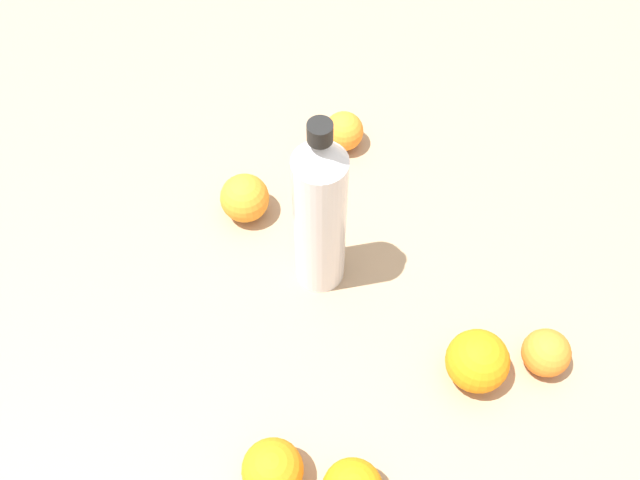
# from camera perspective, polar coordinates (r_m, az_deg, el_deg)

# --- Properties ---
(ground_plane) EXTENTS (2.40, 2.40, 0.00)m
(ground_plane) POSITION_cam_1_polar(r_m,az_deg,el_deg) (0.97, -0.68, -3.78)
(ground_plane) COLOR #9E7F60
(water_bottle) EXTENTS (0.07, 0.07, 0.30)m
(water_bottle) POSITION_cam_1_polar(r_m,az_deg,el_deg) (0.86, -0.00, 2.14)
(water_bottle) COLOR silver
(water_bottle) RESTS_ON ground_plane
(orange_0) EXTENTS (0.07, 0.07, 0.07)m
(orange_0) POSITION_cam_1_polar(r_m,az_deg,el_deg) (0.84, -3.81, -17.84)
(orange_0) COLOR orange
(orange_0) RESTS_ON ground_plane
(orange_1) EXTENTS (0.07, 0.07, 0.07)m
(orange_1) POSITION_cam_1_polar(r_m,az_deg,el_deg) (1.01, -6.04, 3.36)
(orange_1) COLOR orange
(orange_1) RESTS_ON ground_plane
(orange_2) EXTENTS (0.06, 0.06, 0.06)m
(orange_2) POSITION_cam_1_polar(r_m,az_deg,el_deg) (1.09, 1.91, 8.68)
(orange_2) COLOR orange
(orange_2) RESTS_ON ground_plane
(orange_3) EXTENTS (0.06, 0.06, 0.06)m
(orange_3) POSITION_cam_1_polar(r_m,az_deg,el_deg) (0.94, 17.62, -8.59)
(orange_3) COLOR orange
(orange_3) RESTS_ON ground_plane
(orange_5) EXTENTS (0.08, 0.08, 0.08)m
(orange_5) POSITION_cam_1_polar(r_m,az_deg,el_deg) (0.90, 12.47, -9.43)
(orange_5) COLOR orange
(orange_5) RESTS_ON ground_plane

